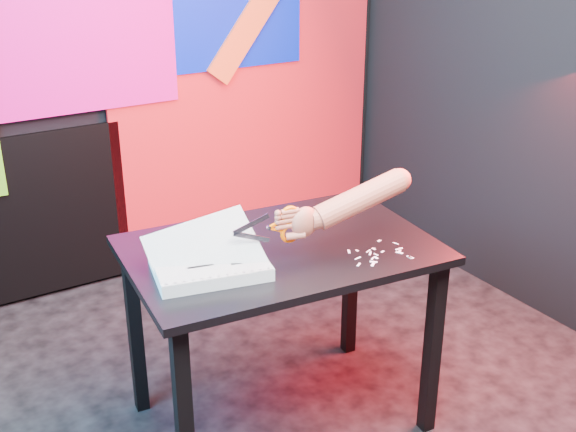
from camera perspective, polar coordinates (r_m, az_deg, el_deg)
room at (r=2.39m, az=-0.15°, el=10.84°), size 3.01×3.01×2.71m
backdrop at (r=3.80m, az=-11.12°, el=8.88°), size 2.88×0.05×2.08m
work_table at (r=2.62m, az=-0.60°, el=-4.45°), size 1.15×0.83×0.75m
printout_stack at (r=2.40m, az=-6.21°, el=-3.87°), size 0.41×0.34×0.19m
scissors at (r=2.41m, az=-0.22°, el=-0.73°), size 0.23×0.05×0.13m
hand_forearm at (r=2.49m, az=4.97°, el=1.07°), size 0.49×0.14×0.20m
paper_clippings at (r=2.53m, az=7.30°, el=-3.03°), size 0.23×0.18×0.00m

